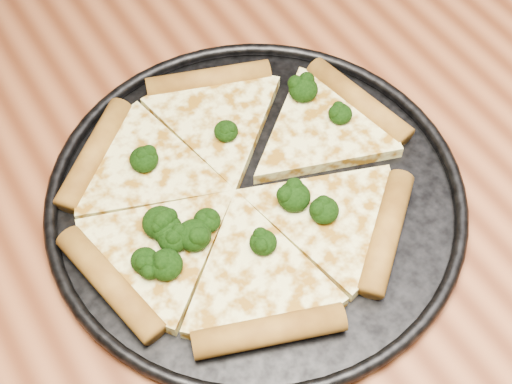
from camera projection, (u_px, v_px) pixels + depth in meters
dining_table at (277, 203)px, 0.81m from camera, size 1.20×0.90×0.75m
pizza_pan at (256, 197)px, 0.69m from camera, size 0.38×0.38×0.02m
pizza at (238, 189)px, 0.69m from camera, size 0.34×0.32×0.02m
broccoli_florets at (217, 204)px, 0.67m from camera, size 0.25×0.16×0.02m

